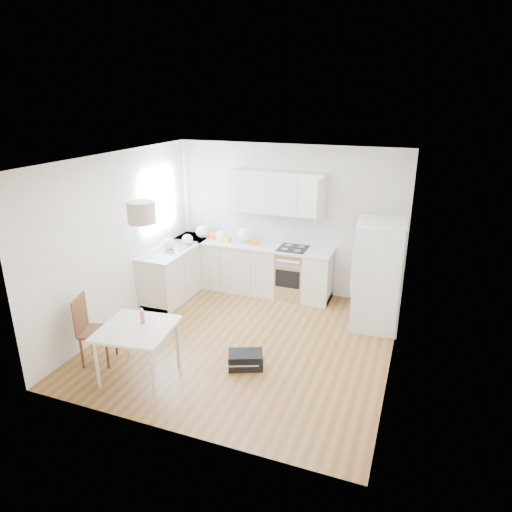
{
  "coord_description": "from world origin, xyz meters",
  "views": [
    {
      "loc": [
        2.29,
        -5.58,
        3.5
      ],
      "look_at": [
        0.03,
        0.4,
        1.22
      ],
      "focal_mm": 32.0,
      "sensor_mm": 36.0,
      "label": 1
    }
  ],
  "objects_px": {
    "dining_table": "(137,333)",
    "dining_chair": "(97,330)",
    "refrigerator": "(379,275)",
    "gym_bag": "(246,360)"
  },
  "relations": [
    {
      "from": "gym_bag",
      "to": "dining_table",
      "type": "bearing_deg",
      "value": -173.8
    },
    {
      "from": "dining_table",
      "to": "dining_chair",
      "type": "distance_m",
      "value": 0.74
    },
    {
      "from": "dining_chair",
      "to": "gym_bag",
      "type": "relative_size",
      "value": 2.09
    },
    {
      "from": "refrigerator",
      "to": "dining_chair",
      "type": "distance_m",
      "value": 4.22
    },
    {
      "from": "dining_table",
      "to": "dining_chair",
      "type": "xyz_separation_m",
      "value": [
        -0.72,
        0.09,
        -0.15
      ]
    },
    {
      "from": "refrigerator",
      "to": "gym_bag",
      "type": "xyz_separation_m",
      "value": [
        -1.48,
        -1.88,
        -0.74
      ]
    },
    {
      "from": "dining_table",
      "to": "gym_bag",
      "type": "bearing_deg",
      "value": 21.82
    },
    {
      "from": "refrigerator",
      "to": "dining_chair",
      "type": "relative_size",
      "value": 1.76
    },
    {
      "from": "refrigerator",
      "to": "dining_table",
      "type": "relative_size",
      "value": 1.7
    },
    {
      "from": "refrigerator",
      "to": "gym_bag",
      "type": "relative_size",
      "value": 3.68
    }
  ]
}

